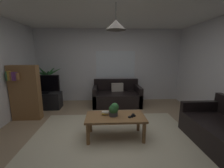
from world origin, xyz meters
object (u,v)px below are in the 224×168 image
at_px(coffee_table, 115,119).
at_px(remote_on_table_1, 132,116).
at_px(book_on_table_0, 105,114).
at_px(couch_under_window, 117,97).
at_px(remote_on_table_0, 133,115).
at_px(tv_stand, 46,101).
at_px(couch_right_side, 224,131).
at_px(book_on_table_1, 105,113).
at_px(pendant_lamp, 116,25).
at_px(book_on_table_2, 105,112).
at_px(tv, 44,84).
at_px(bookshelf_corner, 25,92).
at_px(potted_plant_on_table, 114,109).
at_px(potted_palm_corner, 48,85).

xyz_separation_m(coffee_table, remote_on_table_1, (0.32, -0.06, 0.08)).
bearing_deg(book_on_table_0, couch_under_window, 78.20).
height_order(remote_on_table_0, tv_stand, tv_stand).
bearing_deg(remote_on_table_1, couch_right_side, -130.87).
xyz_separation_m(couch_under_window, book_on_table_1, (-0.40, -1.91, 0.21)).
bearing_deg(pendant_lamp, book_on_table_2, 159.54).
xyz_separation_m(couch_under_window, coffee_table, (-0.19, -1.98, 0.11)).
bearing_deg(book_on_table_2, remote_on_table_0, -9.65).
relative_size(couch_under_window, tv, 1.72).
relative_size(remote_on_table_0, bookshelf_corner, 0.11).
xyz_separation_m(couch_under_window, potted_plant_on_table, (-0.22, -1.98, 0.32)).
bearing_deg(coffee_table, tv, 139.82).
bearing_deg(pendant_lamp, coffee_table, 135.00).
relative_size(book_on_table_0, book_on_table_2, 0.87).
xyz_separation_m(couch_under_window, couch_right_side, (1.78, -2.35, 0.00)).
bearing_deg(couch_under_window, pendant_lamp, -95.37).
bearing_deg(remote_on_table_0, tv, -13.29).
relative_size(book_on_table_0, remote_on_table_0, 0.73).
xyz_separation_m(tv, pendant_lamp, (2.04, -1.72, 1.38)).
relative_size(tv, bookshelf_corner, 0.64).
relative_size(book_on_table_1, bookshelf_corner, 0.09).
bearing_deg(book_on_table_0, potted_plant_on_table, -24.71).
xyz_separation_m(couch_under_window, book_on_table_0, (-0.40, -1.89, 0.19)).
xyz_separation_m(potted_plant_on_table, tv_stand, (-2.01, 1.74, -0.34)).
distance_m(book_on_table_1, tv_stand, 2.49).
relative_size(remote_on_table_0, tv, 0.18).
height_order(remote_on_table_0, pendant_lamp, pendant_lamp).
bearing_deg(book_on_table_0, potted_palm_corner, 132.09).
relative_size(couch_right_side, book_on_table_2, 10.21).
xyz_separation_m(tv, bookshelf_corner, (-0.19, -0.75, -0.07)).
bearing_deg(tv, book_on_table_0, -41.75).
bearing_deg(couch_under_window, bookshelf_corner, -157.21).
relative_size(remote_on_table_0, potted_plant_on_table, 0.60).
relative_size(couch_right_side, remote_on_table_1, 8.61).
height_order(couch_under_window, coffee_table, couch_under_window).
distance_m(book_on_table_2, tv_stand, 2.49).
bearing_deg(tv, tv_stand, 90.00).
relative_size(couch_right_side, potted_plant_on_table, 5.15).
distance_m(couch_under_window, bookshelf_corner, 2.65).
height_order(coffee_table, bookshelf_corner, bookshelf_corner).
height_order(book_on_table_0, potted_plant_on_table, potted_plant_on_table).
relative_size(remote_on_table_1, tv, 0.18).
bearing_deg(potted_palm_corner, book_on_table_0, -47.91).
height_order(remote_on_table_0, bookshelf_corner, bookshelf_corner).
xyz_separation_m(remote_on_table_1, bookshelf_corner, (-2.54, 1.03, 0.25)).
xyz_separation_m(couch_under_window, tv_stand, (-2.23, -0.24, -0.02)).
distance_m(potted_palm_corner, bookshelf_corner, 1.27).
distance_m(remote_on_table_1, bookshelf_corner, 2.75).
relative_size(book_on_table_1, potted_plant_on_table, 0.47).
relative_size(couch_under_window, book_on_table_1, 12.30).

